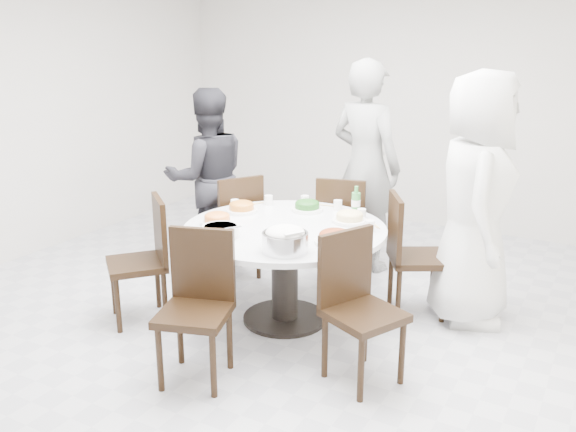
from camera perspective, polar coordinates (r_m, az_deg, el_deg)
The scene contains 23 objects.
floor at distance 4.71m, azimuth 0.07°, elevation -9.94°, with size 6.00×6.00×0.01m, color #B9B9BE.
wall_back at distance 7.02m, azimuth 12.32°, elevation 10.47°, with size 6.00×0.01×2.80m, color beige.
wall_left at distance 6.29m, azimuth -24.81°, elevation 8.66°, with size 0.01×6.00×2.80m, color beige.
dining_table at distance 4.60m, azimuth -0.31°, elevation -5.47°, with size 1.50×1.50×0.75m, color silver.
chair_ne at distance 4.80m, azimuth 12.07°, elevation -3.63°, with size 0.42×0.42×0.95m, color black.
chair_n at distance 5.39m, azimuth 5.22°, elevation -1.07°, with size 0.42×0.42×0.95m, color black.
chair_nw at distance 5.43m, azimuth -5.25°, elevation -0.93°, with size 0.42×0.42×0.95m, color black.
chair_sw at distance 4.72m, azimuth -14.01°, elevation -4.14°, with size 0.42×0.42×0.95m, color black.
chair_s at distance 3.84m, azimuth -8.79°, elevation -8.74°, with size 0.42×0.42×0.95m, color black.
chair_se at distance 3.81m, azimuth 7.17°, elevation -8.85°, with size 0.42×0.42×0.95m, color black.
diner_right at distance 4.67m, azimuth 17.13°, elevation 1.43°, with size 0.92×0.60×1.88m, color silver.
diner_middle at distance 5.59m, azimuth 7.27°, elevation 4.63°, with size 0.70×0.46×1.92m, color black.
diner_left at distance 5.73m, azimuth -7.51°, elevation 3.56°, with size 0.80×0.63×1.65m, color black.
dish_greens at distance 4.87m, azimuth 1.81°, elevation 0.85°, with size 0.25×0.25×0.07m, color white.
dish_pale at distance 4.59m, azimuth 5.78°, elevation -0.19°, with size 0.26×0.26×0.07m, color white.
dish_orange at distance 4.85m, azimuth -4.37°, elevation 0.74°, with size 0.25×0.25×0.07m, color white.
dish_redbrown at distance 4.13m, azimuth 4.45°, elevation -2.09°, with size 0.29×0.29×0.07m, color white.
dish_tofu at distance 4.56m, azimuth -6.63°, elevation -0.37°, with size 0.25×0.25×0.06m, color white.
rice_bowl at distance 3.95m, azimuth -0.27°, elevation -2.47°, with size 0.30×0.30×0.13m, color silver.
soup_bowl at distance 4.27m, azimuth -6.32°, elevation -1.43°, with size 0.26×0.26×0.08m, color white.
beverage_bottle at distance 4.75m, azimuth 6.38°, elevation 1.40°, with size 0.07×0.07×0.24m, color #337F38.
tea_cups at distance 4.96m, azimuth 3.46°, elevation 1.19°, with size 0.07×0.07×0.08m, color white.
chopsticks at distance 5.00m, azimuth 3.24°, elevation 0.93°, with size 0.24×0.04×0.01m, color tan, non-canonical shape.
Camera 1 is at (2.06, -3.68, 2.11)m, focal length 38.00 mm.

